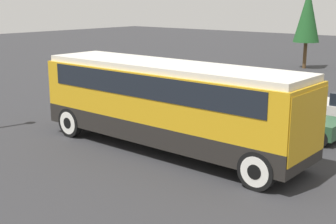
% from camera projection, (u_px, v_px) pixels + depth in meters
% --- Properties ---
extents(ground_plane, '(120.00, 120.00, 0.00)m').
position_uv_depth(ground_plane, '(168.00, 150.00, 17.04)').
color(ground_plane, '#2D2D30').
extents(tour_bus, '(10.49, 2.64, 3.18)m').
position_uv_depth(tour_bus, '(170.00, 99.00, 16.53)').
color(tour_bus, black).
rests_on(tour_bus, ground_plane).
extents(parked_car_near, '(4.51, 1.87, 1.39)m').
position_uv_depth(parked_car_near, '(285.00, 117.00, 19.04)').
color(parked_car_near, '#2D5638').
rests_on(parked_car_near, ground_plane).
extents(parked_car_mid, '(4.57, 1.95, 1.51)m').
position_uv_depth(parked_car_mid, '(262.00, 95.00, 23.30)').
color(parked_car_mid, black).
rests_on(parked_car_mid, ground_plane).
extents(tree_right, '(2.02, 2.02, 6.33)m').
position_uv_depth(tree_right, '(308.00, 15.00, 36.64)').
color(tree_right, brown).
rests_on(tree_right, ground_plane).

